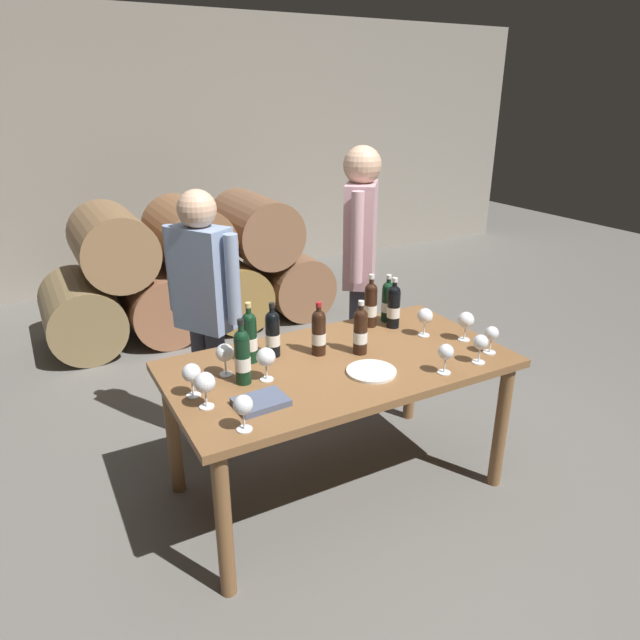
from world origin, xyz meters
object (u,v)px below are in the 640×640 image
(wine_bottle_0, at_px, (388,301))
(wine_glass_0, at_px, (481,343))
(dining_table, at_px, (339,377))
(wine_glass_1, at_px, (191,374))
(wine_bottle_1, at_px, (360,331))
(wine_glass_5, at_px, (492,334))
(wine_bottle_5, at_px, (371,304))
(wine_glass_7, at_px, (446,353))
(wine_glass_9, at_px, (205,383))
(wine_bottle_7, at_px, (394,306))
(wine_bottle_6, at_px, (250,337))
(wine_bottle_2, at_px, (319,332))
(taster_seated_left, at_px, (204,302))
(wine_glass_3, at_px, (225,353))
(wine_bottle_3, at_px, (242,356))
(wine_glass_4, at_px, (466,321))
(sommelier_presenting, at_px, (360,255))
(serving_plate, at_px, (371,371))
(tasting_notebook, at_px, (261,402))
(wine_glass_2, at_px, (266,358))
(wine_glass_8, at_px, (243,406))
(wine_bottle_4, at_px, (273,333))
(wine_glass_6, at_px, (425,317))

(wine_bottle_0, xyz_separation_m, wine_glass_0, (0.08, -0.67, -0.02))
(dining_table, relative_size, wine_glass_1, 10.85)
(wine_bottle_1, bearing_deg, wine_glass_5, -28.52)
(wine_bottle_5, bearing_deg, wine_glass_0, -72.20)
(wine_glass_7, bearing_deg, wine_glass_9, 167.76)
(dining_table, bearing_deg, wine_bottle_7, 25.59)
(wine_bottle_6, bearing_deg, wine_bottle_0, 7.45)
(wine_bottle_7, relative_size, wine_glass_7, 1.96)
(wine_bottle_1, height_order, wine_bottle_2, wine_bottle_1)
(taster_seated_left, bearing_deg, wine_bottle_6, -82.93)
(wine_bottle_5, relative_size, wine_glass_3, 1.93)
(wine_bottle_2, xyz_separation_m, wine_bottle_3, (-0.45, -0.11, 0.01))
(dining_table, xyz_separation_m, wine_bottle_0, (0.52, 0.33, 0.21))
(wine_bottle_5, height_order, wine_bottle_7, wine_bottle_5)
(wine_bottle_0, distance_m, wine_bottle_5, 0.13)
(wine_bottle_7, distance_m, wine_glass_9, 1.26)
(wine_glass_4, bearing_deg, sommelier_presenting, 99.08)
(wine_bottle_1, relative_size, serving_plate, 1.19)
(wine_bottle_2, xyz_separation_m, tasting_notebook, (-0.46, -0.33, -0.11))
(wine_bottle_6, height_order, wine_glass_2, wine_bottle_6)
(taster_seated_left, bearing_deg, wine_bottle_3, -94.12)
(wine_bottle_5, distance_m, wine_glass_9, 1.19)
(wine_glass_8, bearing_deg, wine_glass_9, 107.64)
(wine_glass_3, height_order, wine_glass_8, wine_glass_3)
(wine_bottle_3, distance_m, wine_glass_5, 1.27)
(wine_bottle_2, bearing_deg, wine_glass_3, 179.26)
(wine_bottle_3, height_order, sommelier_presenting, sommelier_presenting)
(wine_glass_3, relative_size, serving_plate, 0.66)
(dining_table, height_order, wine_bottle_5, wine_bottle_5)
(wine_glass_2, bearing_deg, taster_seated_left, 94.19)
(wine_bottle_1, relative_size, wine_glass_7, 1.90)
(wine_glass_8, bearing_deg, wine_bottle_1, 26.10)
(wine_bottle_0, bearing_deg, wine_glass_2, -159.75)
(serving_plate, distance_m, taster_seated_left, 1.05)
(wine_bottle_4, relative_size, wine_glass_4, 1.77)
(wine_bottle_1, relative_size, wine_glass_3, 1.79)
(wine_glass_2, bearing_deg, wine_glass_7, -23.94)
(wine_glass_0, bearing_deg, wine_bottle_5, 107.80)
(wine_bottle_0, height_order, wine_glass_2, wine_bottle_0)
(serving_plate, bearing_deg, wine_glass_0, -17.15)
(wine_bottle_1, xyz_separation_m, sommelier_presenting, (0.45, 0.72, 0.16))
(wine_glass_6, bearing_deg, wine_bottle_6, 170.60)
(wine_bottle_3, distance_m, wine_bottle_6, 0.22)
(wine_bottle_6, height_order, taster_seated_left, taster_seated_left)
(wine_bottle_5, relative_size, wine_glass_1, 1.96)
(wine_glass_3, bearing_deg, sommelier_presenting, 28.65)
(wine_bottle_5, xyz_separation_m, wine_glass_5, (0.34, -0.60, -0.03))
(wine_bottle_0, distance_m, wine_bottle_4, 0.79)
(wine_bottle_3, height_order, wine_bottle_7, wine_bottle_3)
(taster_seated_left, bearing_deg, wine_glass_9, -108.01)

